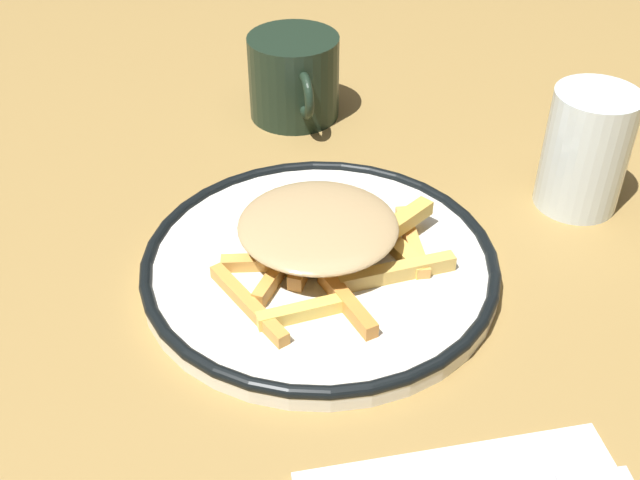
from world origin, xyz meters
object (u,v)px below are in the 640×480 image
at_px(plate, 320,264).
at_px(coffee_mug, 294,77).
at_px(fries_heap, 326,238).
at_px(water_glass, 586,150).

distance_m(plate, coffee_mug, 0.26).
bearing_deg(fries_heap, water_glass, 99.55).
relative_size(water_glass, coffee_mug, 0.90).
height_order(fries_heap, coffee_mug, coffee_mug).
bearing_deg(plate, coffee_mug, 171.76).
height_order(water_glass, coffee_mug, water_glass).
xyz_separation_m(plate, coffee_mug, (-0.26, 0.04, 0.03)).
bearing_deg(water_glass, plate, -80.45).
distance_m(plate, water_glass, 0.25).
distance_m(fries_heap, water_glass, 0.24).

